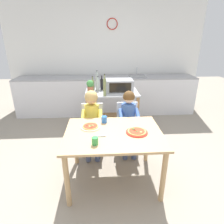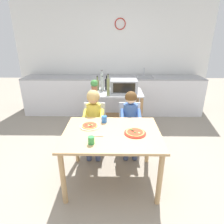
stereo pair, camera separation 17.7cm
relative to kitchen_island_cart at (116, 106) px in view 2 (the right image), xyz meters
name	(u,v)px [view 2 (the right image)]	position (x,y,z in m)	size (l,w,h in m)	color
ground_plane	(113,138)	(-0.06, -0.25, -0.57)	(11.30, 11.30, 0.00)	gray
back_wall_tiled	(113,56)	(-0.06, 1.51, 0.78)	(4.80, 0.14, 2.70)	white
kitchen_counter	(113,95)	(-0.06, 1.10, -0.12)	(4.32, 0.60, 1.11)	silver
kitchen_island_cart	(116,106)	(0.00, 0.00, 0.00)	(0.99, 0.64, 0.86)	#B7BABF
toaster_oven	(124,86)	(0.14, 0.00, 0.40)	(0.49, 0.34, 0.23)	#999BA0
bottle_squat_spirits	(103,84)	(-0.26, 0.08, 0.40)	(0.06, 0.06, 0.28)	#ADB7B2
bottle_brown_beer	(97,85)	(-0.36, 0.13, 0.39)	(0.07, 0.07, 0.27)	olive
bottle_dark_olive_oil	(108,87)	(-0.14, -0.25, 0.44)	(0.05, 0.05, 0.38)	olive
bottle_slim_sauce	(102,81)	(-0.27, 0.19, 0.44)	(0.06, 0.06, 0.37)	#ADB7B2
bottle_tall_green_wine	(107,84)	(-0.18, 0.16, 0.39)	(0.06, 0.06, 0.27)	black
potted_herb_plant	(94,86)	(-0.39, -0.13, 0.42)	(0.13, 0.13, 0.25)	#9E5B3D
dining_table	(112,139)	(-0.06, -1.38, 0.05)	(1.20, 0.92, 0.72)	tan
dining_chair_left	(95,124)	(-0.35, -0.64, -0.09)	(0.36, 0.36, 0.81)	silver
dining_chair_right	(130,124)	(0.22, -0.62, -0.09)	(0.36, 0.36, 0.81)	silver
child_in_yellow_shirt	(94,115)	(-0.35, -0.76, 0.12)	(0.32, 0.42, 1.06)	#424C6B
child_in_blue_striped_shirt	(131,117)	(0.22, -0.74, 0.09)	(0.32, 0.42, 1.03)	#424C6B
pizza_plate_cream	(90,126)	(-0.35, -1.23, 0.16)	(0.26, 0.26, 0.03)	beige
pizza_plate_red_rimmed	(135,133)	(0.22, -1.41, 0.16)	(0.27, 0.27, 0.03)	red
drinking_cup_green	(91,140)	(-0.28, -1.65, 0.19)	(0.07, 0.07, 0.09)	green
drinking_cup_blue	(104,119)	(-0.17, -1.08, 0.19)	(0.08, 0.08, 0.09)	blue
serving_spoon	(97,136)	(-0.23, -1.48, 0.16)	(0.01, 0.01, 0.14)	#B7BABF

